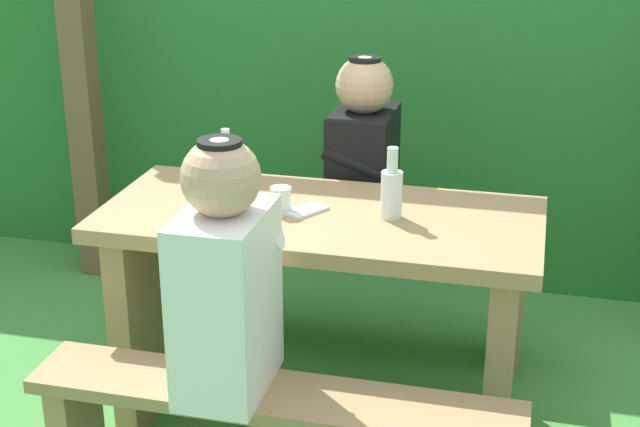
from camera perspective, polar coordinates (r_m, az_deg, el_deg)
The scene contains 11 objects.
ground_plane at distance 3.29m, azimuth -0.00°, elevation -12.55°, with size 12.00×12.00×0.00m, color #458B3E.
hedge_backdrop at distance 4.56m, azimuth 5.32°, elevation 8.24°, with size 6.40×1.06×1.63m, color #276F2C.
pergola_post_left at distance 4.19m, azimuth -14.63°, elevation 9.05°, with size 0.12×0.12×1.99m, color brown.
picnic_table at distance 3.03m, azimuth -0.00°, elevation -4.33°, with size 1.40×0.64×0.77m.
bench_far at distance 3.60m, azimuth 2.10°, elevation -3.60°, with size 1.40×0.24×0.44m.
person_white_shirt at distance 2.49m, azimuth -5.86°, elevation -3.95°, with size 0.25×0.35×0.72m.
person_black_coat at distance 3.43m, azimuth 2.67°, elevation 3.29°, with size 0.25×0.35×0.72m.
drinking_glass at distance 2.92m, azimuth -2.43°, elevation 0.83°, with size 0.07×0.07×0.08m, color silver.
bottle_left at distance 3.10m, azimuth -5.79°, elevation 2.85°, with size 0.06×0.06×0.22m.
bottle_right at distance 2.87m, azimuth 4.44°, elevation 1.41°, with size 0.07×0.07×0.23m.
cell_phone at distance 2.93m, azimuth -0.84°, elevation 0.19°, with size 0.07×0.14×0.01m, color silver.
Camera 1 is at (0.66, -2.66, 1.83)m, focal length 51.86 mm.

